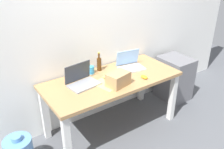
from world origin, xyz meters
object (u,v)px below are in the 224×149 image
coffee_mug (91,70)px  filing_cabinet (174,78)px  computer_mouse (144,77)px  laptop_right (130,65)px  beer_bottle (99,64)px  cardboard_box (118,79)px  desk (112,85)px  laptop_left (82,80)px

coffee_mug → filing_cabinet: (1.37, -0.18, -0.45)m
computer_mouse → filing_cabinet: size_ratio=0.15×
laptop_right → beer_bottle: beer_bottle is taller
beer_bottle → computer_mouse: bearing=-56.5°
beer_bottle → cardboard_box: (-0.03, -0.45, -0.02)m
filing_cabinet → cardboard_box: bearing=-168.7°
laptop_right → desk: bearing=-163.9°
beer_bottle → coffee_mug: 0.14m
desk → laptop_right: (0.36, 0.10, 0.15)m
laptop_right → coffee_mug: 0.52m
laptop_right → beer_bottle: size_ratio=1.46×
desk → laptop_left: 0.40m
computer_mouse → laptop_left: bearing=156.4°
laptop_right → coffee_mug: size_ratio=3.75×
desk → filing_cabinet: desk is taller
laptop_right → computer_mouse: laptop_right is taller
laptop_left → beer_bottle: beer_bottle is taller
laptop_right → filing_cabinet: bearing=-1.7°
desk → beer_bottle: bearing=91.8°
laptop_left → coffee_mug: (0.23, 0.18, -0.00)m
laptop_left → filing_cabinet: 1.66m
laptop_left → computer_mouse: (0.68, -0.29, -0.03)m
computer_mouse → cardboard_box: bearing=173.2°
cardboard_box → laptop_left: bearing=142.2°
computer_mouse → coffee_mug: coffee_mug is taller
desk → filing_cabinet: bearing=3.6°
desk → computer_mouse: size_ratio=16.61×
beer_bottle → filing_cabinet: beer_bottle is taller
coffee_mug → filing_cabinet: size_ratio=0.14×
laptop_right → cardboard_box: 0.49m
cardboard_box → filing_cabinet: size_ratio=0.38×
desk → coffee_mug: 0.33m
laptop_left → coffee_mug: 0.29m
cardboard_box → filing_cabinet: cardboard_box is taller
computer_mouse → cardboard_box: size_ratio=0.40×
desk → laptop_left: bearing=168.7°
laptop_right → cardboard_box: (-0.40, -0.28, 0.03)m
coffee_mug → filing_cabinet: coffee_mug is taller
cardboard_box → filing_cabinet: (1.28, 0.26, -0.48)m
laptop_left → laptop_right: bearing=2.4°
cardboard_box → filing_cabinet: bearing=11.3°
laptop_left → laptop_right: size_ratio=1.03×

